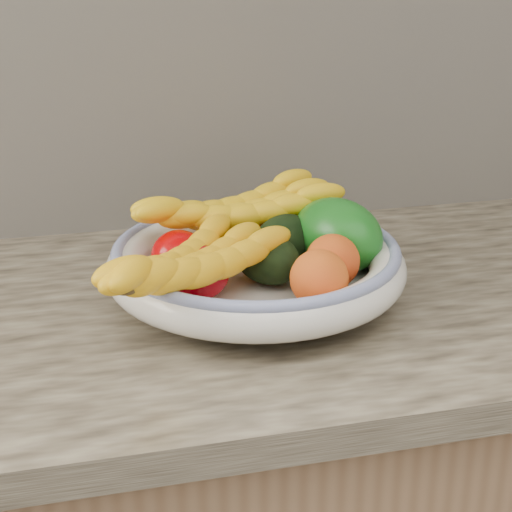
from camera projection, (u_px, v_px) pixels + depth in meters
The scene contains 14 objects.
fruit_bowl at pixel (256, 264), 1.02m from camera, with size 0.39×0.39×0.08m.
clementine_back_left at pixel (216, 241), 1.09m from camera, with size 0.05×0.05×0.05m, color orange.
clementine_back_right at pixel (249, 236), 1.11m from camera, with size 0.05×0.05×0.05m, color #FF5F05.
clementine_back_mid at pixel (252, 241), 1.09m from camera, with size 0.06×0.06×0.05m, color #E15B04.
clementine_extra at pixel (238, 242), 1.08m from camera, with size 0.05×0.05×0.04m, color #F26005.
tomato_left at pixel (179, 255), 1.02m from camera, with size 0.07×0.07×0.07m, color #B30001.
tomato_near_left at pixel (200, 272), 0.96m from camera, with size 0.08×0.08×0.07m, color #A3000B.
avocado_center at pixel (267, 258), 1.00m from camera, with size 0.07×0.10×0.07m, color black.
avocado_right at pixel (284, 241), 1.06m from camera, with size 0.07×0.10×0.07m, color black.
green_mango at pixel (338, 235), 1.05m from camera, with size 0.09×0.14×0.10m, color #105812.
peach_front at pixel (319, 278), 0.93m from camera, with size 0.07×0.07×0.07m, color orange.
peach_right at pixel (332, 261), 0.98m from camera, with size 0.07×0.07×0.07m, color orange.
banana_bunch_back at pixel (236, 216), 1.09m from camera, with size 0.31×0.12×0.09m, color yellow, non-canonical shape.
banana_bunch_front at pixel (190, 270), 0.92m from camera, with size 0.31×0.12×0.09m, color yellow, non-canonical shape.
Camera 1 is at (-0.23, 0.74, 1.33)m, focal length 55.00 mm.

